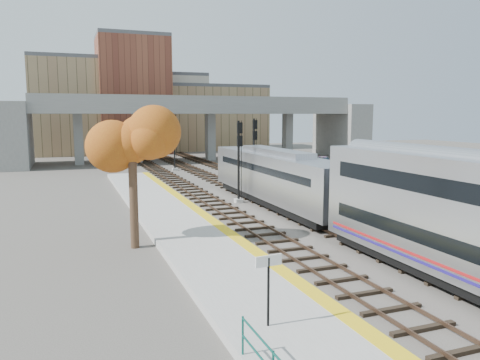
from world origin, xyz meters
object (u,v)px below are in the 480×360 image
object	(u,v)px
tree	(132,137)
car_c	(324,161)
locomotive	(276,176)
signal_mast_mid	(254,155)
car_a	(306,171)
car_b	(288,164)
signal_mast_near	(239,164)
signal_mast_far	(174,143)

from	to	relation	value
tree	car_c	xyz separation A→B (m)	(29.42, 30.62, -5.13)
locomotive	signal_mast_mid	world-z (taller)	signal_mast_mid
car_a	car_b	bearing A→B (deg)	79.85
signal_mast_near	car_b	bearing A→B (deg)	54.13
signal_mast_far	car_b	bearing A→B (deg)	-17.90
signal_mast_mid	car_c	world-z (taller)	signal_mast_mid
signal_mast_far	tree	size ratio (longest dim) A/B	0.90
locomotive	car_c	size ratio (longest dim) A/B	4.64
signal_mast_far	car_c	bearing A→B (deg)	-5.96
car_a	car_b	world-z (taller)	car_b
car_b	signal_mast_mid	bearing A→B (deg)	-150.98
locomotive	car_b	xyz separation A→B (m)	(11.29, 20.81, -1.60)
car_a	car_c	xyz separation A→B (m)	(7.26, 8.38, 0.03)
car_c	signal_mast_far	bearing A→B (deg)	-164.01
signal_mast_near	car_b	distance (m)	22.98
tree	signal_mast_near	bearing A→B (deg)	46.23
car_b	car_c	xyz separation A→B (m)	(6.59, 2.24, -0.05)
signal_mast_near	tree	world-z (taller)	tree
locomotive	car_c	bearing A→B (deg)	52.20
signal_mast_mid	signal_mast_near	bearing A→B (deg)	-120.71
signal_mast_far	tree	xyz separation A→B (m)	(-9.45, -32.70, 2.30)
car_b	signal_mast_far	bearing A→B (deg)	139.79
locomotive	signal_mast_far	size ratio (longest dim) A/B	2.72
locomotive	car_b	world-z (taller)	locomotive
signal_mast_near	signal_mast_far	distance (m)	22.85
tree	car_a	distance (m)	31.81
signal_mast_mid	car_a	size ratio (longest dim) A/B	1.95
tree	signal_mast_far	bearing A→B (deg)	73.89
signal_mast_far	locomotive	bearing A→B (deg)	-85.22
locomotive	signal_mast_mid	distance (m)	9.45
signal_mast_far	car_a	distance (m)	16.72
locomotive	tree	bearing A→B (deg)	-146.76
signal_mast_near	car_c	bearing A→B (deg)	46.09
signal_mast_near	tree	bearing A→B (deg)	-133.77
signal_mast_near	car_b	world-z (taller)	signal_mast_near
signal_mast_mid	signal_mast_far	distance (m)	16.46
locomotive	car_c	xyz separation A→B (m)	(17.88, 23.05, -1.64)
signal_mast_near	signal_mast_far	world-z (taller)	signal_mast_far
car_a	tree	bearing A→B (deg)	-138.76
car_a	car_c	size ratio (longest dim) A/B	0.81
car_a	car_c	world-z (taller)	car_c
car_c	signal_mast_mid	bearing A→B (deg)	-116.95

